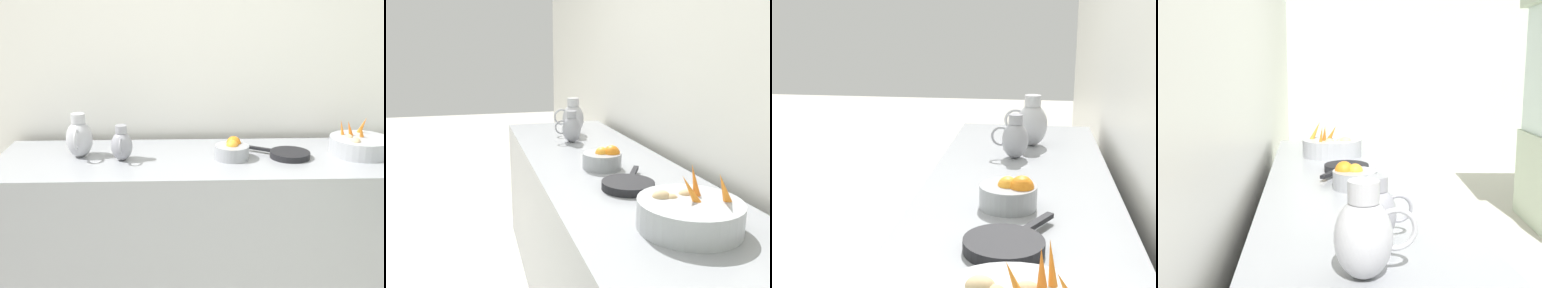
# 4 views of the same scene
# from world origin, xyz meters

# --- Properties ---
(tile_wall_left) EXTENTS (0.10, 7.95, 3.00)m
(tile_wall_left) POSITION_xyz_m (-1.95, 0.73, 1.50)
(tile_wall_left) COLOR white
(tile_wall_left) RESTS_ON ground_plane
(prep_counter) EXTENTS (0.74, 2.69, 0.87)m
(prep_counter) POSITION_xyz_m (-1.47, 0.23, 0.44)
(prep_counter) COLOR gray
(prep_counter) RESTS_ON ground_plane
(vegetable_colander) EXTENTS (0.35, 0.35, 0.21)m
(vegetable_colander) POSITION_xyz_m (-1.50, 0.98, 0.92)
(vegetable_colander) COLOR #9EA0A5
(vegetable_colander) RESTS_ON prep_counter
(orange_bowl) EXTENTS (0.20, 0.20, 0.12)m
(orange_bowl) POSITION_xyz_m (-1.45, 0.22, 0.92)
(orange_bowl) COLOR gray
(orange_bowl) RESTS_ON prep_counter
(metal_pitcher_tall) EXTENTS (0.21, 0.15, 0.25)m
(metal_pitcher_tall) POSITION_xyz_m (-1.51, -0.64, 0.99)
(metal_pitcher_tall) COLOR #A3A3A8
(metal_pitcher_tall) RESTS_ON prep_counter
(metal_pitcher_short) EXTENTS (0.17, 0.12, 0.20)m
(metal_pitcher_short) POSITION_xyz_m (-1.44, -0.40, 0.96)
(metal_pitcher_short) COLOR gray
(metal_pitcher_short) RESTS_ON prep_counter
(skillet_on_counter) EXTENTS (0.26, 0.35, 0.03)m
(skillet_on_counter) POSITION_xyz_m (-1.45, 0.55, 0.89)
(skillet_on_counter) COLOR black
(skillet_on_counter) RESTS_ON prep_counter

